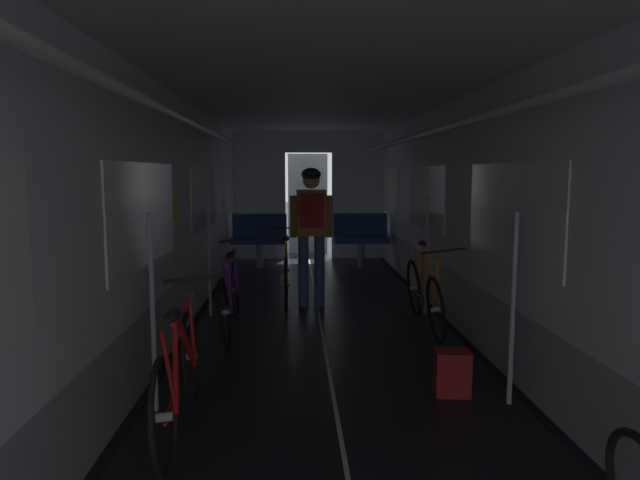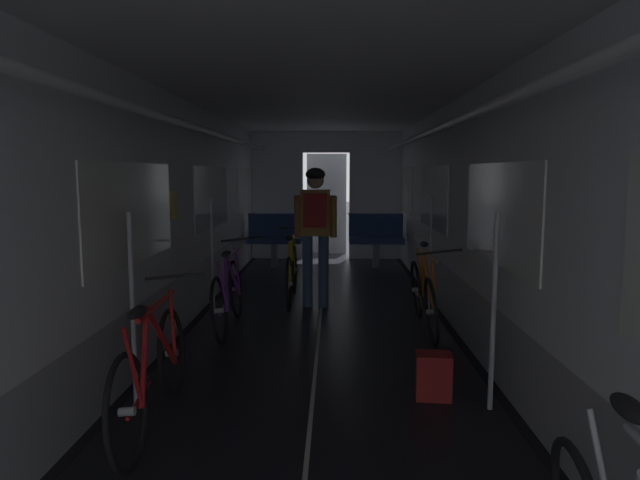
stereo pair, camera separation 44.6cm
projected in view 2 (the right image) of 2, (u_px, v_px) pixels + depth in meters
train_car_shell at (318, 170)px, 5.27m from camera, size 3.14×12.34×2.57m
bench_seat_far_left at (275, 235)px, 9.87m from camera, size 0.98×0.51×0.95m
bench_seat_far_right at (376, 235)px, 9.83m from camera, size 0.98×0.51×0.95m
bicycle_red at (153, 372)px, 3.62m from camera, size 0.44×1.69×0.95m
bicycle_orange at (424, 295)px, 5.89m from camera, size 0.44×1.69×0.95m
bicycle_purple at (228, 294)px, 5.92m from camera, size 0.44×1.69×0.95m
person_cyclist_aisle at (315, 222)px, 6.83m from camera, size 0.53×0.39×1.73m
bicycle_yellow_in_aisle at (292, 273)px, 7.19m from camera, size 0.44×1.69×0.93m
backpack_on_floor at (433, 376)px, 4.14m from camera, size 0.28×0.22×0.34m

